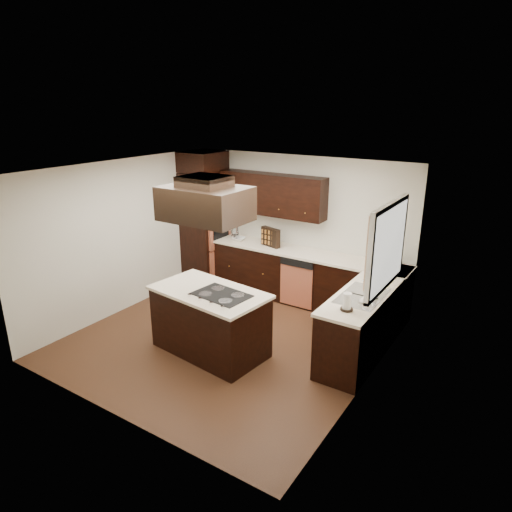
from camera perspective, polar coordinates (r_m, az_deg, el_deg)
name	(u,v)px	position (r m, az deg, el deg)	size (l,w,h in m)	color
floor	(229,339)	(6.92, -3.45, -10.35)	(4.20, 4.20, 0.02)	brown
ceiling	(225,169)	(6.11, -3.92, 10.79)	(4.20, 4.20, 0.02)	white
wall_back	(298,227)	(8.12, 5.21, 3.68)	(4.20, 0.02, 2.50)	beige
wall_front	(106,316)	(5.00, -18.27, -7.13)	(4.20, 0.02, 2.50)	beige
wall_left	(123,237)	(7.79, -16.27, 2.35)	(0.02, 4.20, 2.50)	beige
wall_right	(373,292)	(5.49, 14.40, -4.38)	(0.02, 4.20, 2.50)	beige
oven_column	(205,228)	(8.79, -6.37, 3.53)	(0.65, 0.75, 2.12)	black
wall_oven_face	(220,227)	(8.56, -4.56, 3.60)	(0.05, 0.62, 0.78)	#BF6042
base_cabinets_back	(290,275)	(8.09, 4.24, -2.38)	(2.93, 0.60, 0.88)	black
base_cabinets_right	(368,319)	(6.69, 13.87, -7.63)	(0.60, 2.40, 0.88)	black
countertop_back	(290,251)	(7.93, 4.26, 0.69)	(2.93, 0.63, 0.04)	#F9E7CC
countertop_right	(370,289)	(6.51, 14.06, -3.97)	(0.63, 2.40, 0.04)	#F9E7CC
upper_cabinets	(272,194)	(8.04, 1.99, 7.70)	(2.00, 0.34, 0.72)	black
dishwasher_front	(296,286)	(7.74, 5.07, -3.77)	(0.60, 0.05, 0.72)	#BF6042
window_frame	(387,247)	(5.87, 16.11, 1.12)	(0.06, 1.32, 1.12)	silver
window_pane	(390,247)	(5.86, 16.37, 1.08)	(0.00, 1.20, 1.00)	white
curtain_left	(371,251)	(5.48, 14.24, 0.62)	(0.02, 0.34, 0.90)	beige
curtain_right	(393,234)	(6.26, 16.79, 2.63)	(0.02, 0.34, 0.90)	beige
sink_rim	(362,296)	(6.19, 13.12, -4.86)	(0.52, 0.84, 0.01)	silver
island	(210,323)	(6.43, -5.74, -8.27)	(1.54, 0.84, 0.88)	black
island_top	(209,292)	(6.24, -5.88, -4.51)	(1.60, 0.90, 0.04)	#F9E7CC
cooktop	(222,295)	(6.07, -4.32, -4.85)	(0.73, 0.49, 0.01)	black
range_hood	(205,204)	(5.68, -6.36, 6.52)	(1.05, 0.72, 0.42)	black
hood_duct	(204,181)	(5.63, -6.46, 9.26)	(0.55, 0.50, 0.13)	black
blender_base	(235,237)	(8.45, -2.60, 2.37)	(0.15, 0.15, 0.10)	silver
blender_pitcher	(235,228)	(8.40, -2.62, 3.55)	(0.13, 0.13, 0.26)	silver
spice_rack	(271,237)	(8.04, 1.83, 2.38)	(0.40, 0.10, 0.33)	black
mixing_bowl	(239,239)	(8.41, -2.16, 2.15)	(0.23, 0.23, 0.06)	silver
soap_bottle	(372,279)	(6.57, 14.29, -2.79)	(0.08, 0.08, 0.17)	silver
paper_towel	(347,302)	(5.70, 11.32, -5.64)	(0.10, 0.10, 0.23)	silver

